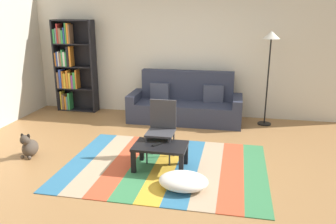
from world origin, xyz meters
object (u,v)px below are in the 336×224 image
coffee_table (160,149)px  folding_chair (162,125)px  couch (185,105)px  standing_lamp (270,47)px  pouf (183,181)px  bookshelf (71,67)px  tv_remote (157,145)px  dog (29,147)px

coffee_table → folding_chair: 0.44m
couch → standing_lamp: standing_lamp is taller
pouf → standing_lamp: bearing=67.9°
coffee_table → pouf: bearing=-51.1°
pouf → folding_chair: (-0.47, 0.88, 0.43)m
bookshelf → tv_remote: bookshelf is taller
coffee_table → pouf: 0.69m
couch → folding_chair: 1.95m
bookshelf → coffee_table: bearing=-44.7°
coffee_table → pouf: size_ratio=1.19×
standing_lamp → folding_chair: 2.77m
dog → folding_chair: 2.09m
bookshelf → standing_lamp: (4.20, -0.21, 0.53)m
bookshelf → dog: size_ratio=5.02×
standing_lamp → folding_chair: standing_lamp is taller
couch → tv_remote: bearing=-91.2°
couch → standing_lamp: bearing=2.4°
pouf → folding_chair: bearing=118.3°
standing_lamp → tv_remote: 3.11m
couch → coffee_table: size_ratio=3.01×
pouf → tv_remote: tv_remote is taller
pouf → couch: bearing=98.3°
bookshelf → folding_chair: bookshelf is taller
pouf → dog: dog is taller
pouf → folding_chair: folding_chair is taller
standing_lamp → bookshelf: bearing=177.1°
couch → dog: couch is taller
pouf → folding_chair: 1.09m
couch → coffee_table: couch is taller
folding_chair → dog: bearing=-129.0°
standing_lamp → pouf: bearing=-112.1°
bookshelf → pouf: bearing=-45.7°
tv_remote → pouf: bearing=-9.8°
folding_chair → couch: bearing=129.2°
pouf → dog: size_ratio=1.59×
coffee_table → bookshelf: bearing=135.3°
tv_remote → folding_chair: bearing=129.3°
standing_lamp → tv_remote: bearing=-124.3°
standing_lamp → folding_chair: (-1.65, -2.00, -0.98)m
coffee_table → standing_lamp: 3.10m
bookshelf → coffee_table: (2.61, -2.58, -0.69)m
tv_remote → folding_chair: size_ratio=0.17×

